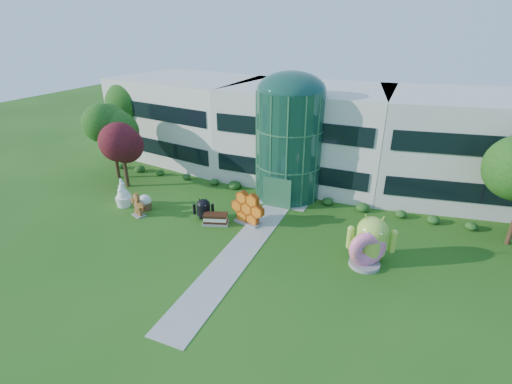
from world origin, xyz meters
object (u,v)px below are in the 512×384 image
at_px(android_black, 203,208).
at_px(gingerbread, 137,204).
at_px(android_green, 372,236).
at_px(donut, 367,248).

xyz_separation_m(android_black, gingerbread, (-5.45, -1.68, 0.01)).
bearing_deg(android_black, android_green, -26.46).
relative_size(android_black, gingerbread, 0.92).
distance_m(android_green, gingerbread, 19.11).
bearing_deg(donut, android_black, 141.31).
relative_size(android_green, gingerbread, 1.69).
bearing_deg(gingerbread, android_green, 25.12).
distance_m(android_green, android_black, 13.67).
bearing_deg(donut, android_green, 44.48).
xyz_separation_m(android_green, android_black, (-13.62, 0.76, -0.88)).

